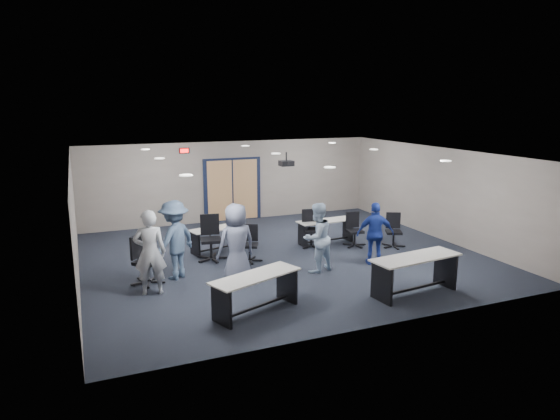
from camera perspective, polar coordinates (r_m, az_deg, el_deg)
name	(u,v)px	position (r m, az deg, el deg)	size (l,w,h in m)	color
floor	(283,257)	(13.21, 0.35, -5.34)	(10.00, 10.00, 0.00)	black
back_wall	(232,181)	(17.03, -5.50, 3.30)	(10.00, 0.04, 2.70)	gray
front_wall	(381,255)	(9.01, 11.52, -5.09)	(10.00, 0.04, 2.70)	gray
left_wall	(74,224)	(11.91, -22.44, -1.52)	(0.04, 9.00, 2.70)	gray
right_wall	(439,193)	(15.46, 17.73, 1.84)	(0.04, 9.00, 2.70)	gray
ceiling	(283,154)	(12.65, 0.37, 6.39)	(10.00, 9.00, 0.04)	silver
double_door	(233,190)	(17.05, -5.44, 2.28)	(2.00, 0.07, 2.20)	black
exit_sign	(184,151)	(16.45, -10.90, 6.68)	(0.32, 0.07, 0.18)	black
ceiling_projector	(286,163)	(13.26, 0.73, 5.38)	(0.35, 0.32, 0.37)	black
ceiling_can_lights	(279,154)	(12.88, -0.06, 6.37)	(6.24, 5.74, 0.02)	white
table_front_left	(256,287)	(9.71, -2.77, -8.78)	(1.96, 1.24, 0.76)	beige
table_front_right	(415,268)	(10.96, 15.21, -6.45)	(2.09, 0.90, 0.82)	beige
table_back_left	(219,235)	(13.67, -7.01, -2.82)	(1.71, 0.93, 0.90)	beige
table_back_right	(326,228)	(14.35, 5.27, -2.01)	(1.70, 0.64, 0.68)	beige
chair_back_a	(211,238)	(12.89, -7.91, -3.22)	(0.73, 0.73, 1.16)	black
chair_back_b	(250,244)	(12.71, -3.50, -3.88)	(0.59, 0.59, 0.93)	black
chair_back_c	(312,229)	(13.95, 3.62, -2.17)	(0.66, 0.66, 1.04)	black
chair_back_d	(355,230)	(14.15, 8.56, -2.26)	(0.60, 0.60, 0.95)	black
chair_loose_left	(147,260)	(11.53, -14.98, -5.54)	(0.69, 0.69, 1.10)	black
chair_loose_right	(394,231)	(14.27, 12.88, -2.32)	(0.60, 0.60, 0.96)	black
person_gray	(150,252)	(10.81, -14.64, -4.72)	(0.67, 0.44, 1.83)	#9A9FA8
person_plaid	(236,244)	(11.11, -5.01, -3.88)	(0.89, 0.58, 1.83)	#51576F
person_lightblue	(317,238)	(11.89, 4.25, -3.16)	(0.82, 0.64, 1.68)	#A6BFDC
person_navy	(375,234)	(12.63, 10.84, -2.67)	(0.92, 0.38, 1.58)	navy
person_back	(174,240)	(11.64, -11.97, -3.36)	(1.18, 0.68, 1.83)	#415675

